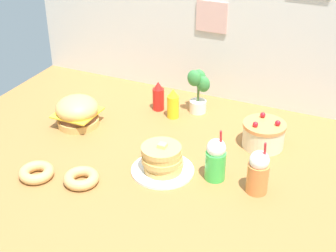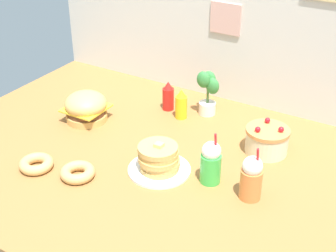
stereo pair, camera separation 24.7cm
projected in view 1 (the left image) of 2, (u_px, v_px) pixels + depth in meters
ground_plane at (152, 162)px, 2.52m from camera, size 2.43×1.70×0.02m
back_wall at (213, 17)px, 2.93m from camera, size 2.43×0.04×1.02m
burger at (77, 112)px, 2.80m from camera, size 0.24×0.24×0.17m
pancake_stack at (162, 161)px, 2.40m from camera, size 0.31×0.31×0.16m
layer_cake at (264, 134)px, 2.61m from camera, size 0.23×0.23×0.17m
ketchup_bottle at (158, 97)px, 2.96m from camera, size 0.07×0.07×0.18m
mustard_bottle at (173, 104)px, 2.88m from camera, size 0.07×0.07×0.18m
cream_soda_cup at (216, 159)px, 2.33m from camera, size 0.10×0.10×0.27m
orange_float_cup at (258, 172)px, 2.24m from camera, size 0.10×0.10×0.27m
donut_pink_glaze at (36, 172)px, 2.38m from camera, size 0.17×0.17×0.05m
donut_chocolate at (81, 178)px, 2.34m from camera, size 0.17×0.17×0.05m
potted_plant at (199, 89)px, 2.90m from camera, size 0.13×0.11×0.28m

